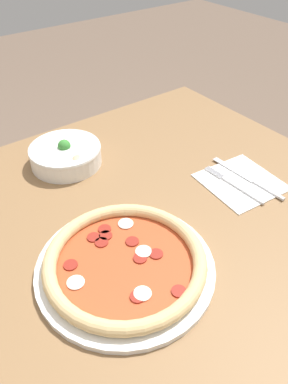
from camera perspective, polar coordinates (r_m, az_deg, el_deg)
dining_table at (r=0.82m, az=-0.92°, el=-12.67°), size 1.17×1.04×0.74m
pizza at (r=0.70m, az=-2.90°, el=-10.75°), size 0.33×0.33×0.04m
bowl at (r=0.97m, az=-11.86°, el=5.74°), size 0.18×0.18×0.07m
napkin at (r=0.93m, az=14.53°, el=1.50°), size 0.18×0.18×0.00m
fork at (r=0.91m, az=13.59°, el=1.06°), size 0.02×0.18×0.00m
knife at (r=0.94m, az=15.85°, el=1.87°), size 0.02×0.21×0.01m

